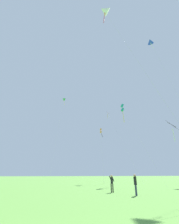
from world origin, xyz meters
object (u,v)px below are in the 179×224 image
(kite_black_large, at_px, (173,128))
(person_with_spool, at_px, (135,183))
(kite_orange_box, at_px, (101,131))
(person_near_tree, at_px, (112,182))
(kite_pink_low, at_px, (109,116))
(kite_green_small, at_px, (64,99))
(kite_white_distant, at_px, (104,10))
(kite_blue_delta, at_px, (150,42))
(kite_teal_box, at_px, (122,108))

(kite_black_large, height_order, person_with_spool, kite_black_large)
(kite_orange_box, relative_size, person_near_tree, 6.82)
(kite_black_large, xyz_separation_m, kite_pink_low, (-6.02, 14.06, 6.63))
(kite_black_large, xyz_separation_m, person_with_spool, (-14.38, -9.34, -8.39))
(kite_green_small, distance_m, kite_white_distant, 27.93)
(kite_pink_low, bearing_deg, kite_orange_box, -130.02)
(person_with_spool, bearing_deg, kite_orange_box, 77.51)
(kite_white_distant, xyz_separation_m, person_with_spool, (-0.22, -5.00, -27.22))
(kite_green_small, xyz_separation_m, kite_pink_low, (10.98, -8.97, -7.44))
(kite_green_small, distance_m, kite_blue_delta, 28.83)
(kite_black_large, distance_m, kite_white_distant, 23.95)
(person_with_spool, bearing_deg, kite_blue_delta, 32.97)
(person_near_tree, bearing_deg, kite_green_small, 93.44)
(kite_black_large, bearing_deg, kite_green_small, 126.44)
(kite_teal_box, bearing_deg, kite_orange_box, 135.58)
(kite_black_large, relative_size, person_near_tree, 6.87)
(kite_pink_low, height_order, person_with_spool, kite_pink_low)
(kite_orange_box, bearing_deg, person_with_spool, -102.49)
(kite_orange_box, distance_m, kite_pink_low, 8.88)
(kite_pink_low, bearing_deg, kite_white_distant, -113.85)
(kite_white_distant, relative_size, kite_teal_box, 1.89)
(kite_black_large, bearing_deg, kite_white_distant, -162.94)
(kite_pink_low, distance_m, kite_white_distant, 23.53)
(kite_black_large, xyz_separation_m, kite_white_distant, (-14.15, -4.34, 18.83))
(kite_green_small, bearing_deg, kite_teal_box, -59.77)
(kite_blue_delta, height_order, person_near_tree, kite_blue_delta)
(kite_orange_box, relative_size, kite_pink_low, 0.62)
(kite_blue_delta, distance_m, kite_pink_low, 19.44)
(kite_black_large, distance_m, kite_teal_box, 10.03)
(kite_blue_delta, relative_size, kite_teal_box, 1.72)
(kite_white_distant, bearing_deg, kite_black_large, 17.06)
(kite_orange_box, height_order, kite_blue_delta, kite_blue_delta)
(person_with_spool, bearing_deg, kite_teal_box, 62.54)
(kite_teal_box, height_order, person_near_tree, kite_teal_box)
(kite_green_small, relative_size, kite_teal_box, 1.56)
(kite_teal_box, relative_size, person_near_tree, 9.74)
(kite_black_large, height_order, kite_teal_box, kite_teal_box)
(kite_green_small, height_order, kite_teal_box, kite_green_small)
(kite_green_small, bearing_deg, kite_blue_delta, -62.69)
(kite_black_large, relative_size, person_with_spool, 6.64)
(kite_green_small, distance_m, kite_teal_box, 22.28)
(kite_green_small, xyz_separation_m, person_with_spool, (2.62, -32.37, -22.46))
(kite_blue_delta, xyz_separation_m, kite_teal_box, (-2.90, 7.88, -11.45))
(kite_blue_delta, bearing_deg, kite_green_small, 117.31)
(kite_green_small, relative_size, kite_white_distant, 0.83)
(kite_blue_delta, height_order, kite_teal_box, kite_blue_delta)
(kite_green_small, relative_size, person_with_spool, 14.63)
(kite_blue_delta, xyz_separation_m, person_with_spool, (-10.56, -6.85, -24.98))
(kite_green_small, bearing_deg, person_near_tree, -86.56)
(kite_blue_delta, bearing_deg, kite_white_distant, -169.85)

